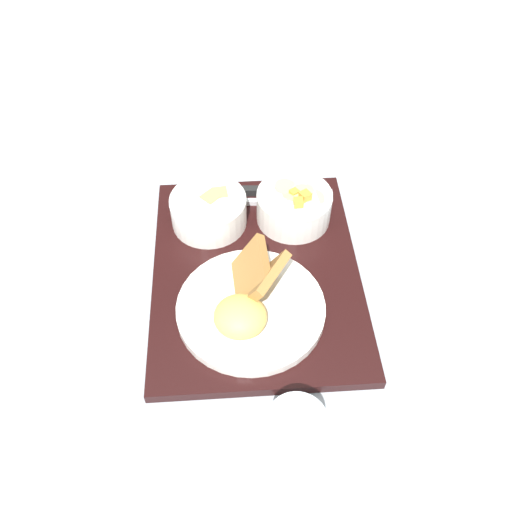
# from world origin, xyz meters

# --- Properties ---
(ground_plane) EXTENTS (4.00, 4.00, 0.00)m
(ground_plane) POSITION_xyz_m (0.00, 0.00, 0.00)
(ground_plane) COLOR #99A3AD
(serving_tray) EXTENTS (0.41, 0.32, 0.02)m
(serving_tray) POSITION_xyz_m (0.00, 0.00, 0.01)
(serving_tray) COLOR black
(serving_tray) RESTS_ON ground_plane
(bowl_salad) EXTENTS (0.12, 0.12, 0.07)m
(bowl_salad) POSITION_xyz_m (-0.11, 0.06, 0.05)
(bowl_salad) COLOR white
(bowl_salad) RESTS_ON serving_tray
(bowl_soup) EXTENTS (0.12, 0.12, 0.05)m
(bowl_soup) POSITION_xyz_m (-0.10, -0.07, 0.05)
(bowl_soup) COLOR white
(bowl_soup) RESTS_ON serving_tray
(plate_main) EXTENTS (0.21, 0.21, 0.08)m
(plate_main) POSITION_xyz_m (0.08, -0.01, 0.03)
(plate_main) COLOR white
(plate_main) RESTS_ON serving_tray
(knife) EXTENTS (0.02, 0.19, 0.01)m
(knife) POSITION_xyz_m (-0.16, 0.01, 0.02)
(knife) COLOR silver
(knife) RESTS_ON serving_tray
(spoon) EXTENTS (0.03, 0.15, 0.01)m
(spoon) POSITION_xyz_m (-0.14, 0.01, 0.02)
(spoon) COLOR silver
(spoon) RESTS_ON serving_tray
(glass_water) EXTENTS (0.07, 0.07, 0.09)m
(glass_water) POSITION_xyz_m (0.27, 0.04, 0.04)
(glass_water) COLOR silver
(glass_water) RESTS_ON ground_plane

